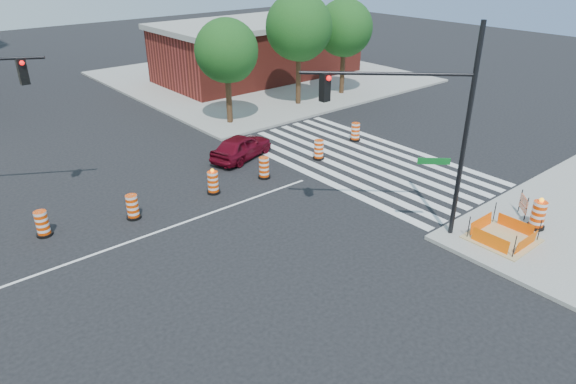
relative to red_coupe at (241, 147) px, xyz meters
name	(u,v)px	position (x,y,z in m)	size (l,w,h in m)	color
ground	(170,228)	(-6.42, -4.15, -0.65)	(120.00, 120.00, 0.00)	black
sidewalk_ne	(259,77)	(11.58, 13.85, -0.57)	(22.00, 22.00, 0.15)	gray
crosswalk_east	(360,160)	(4.53, -4.15, -0.64)	(6.75, 13.50, 0.01)	silver
lane_centerline	(170,228)	(-6.42, -4.15, -0.64)	(14.00, 0.12, 0.01)	silver
excavation_pit	(502,238)	(2.58, -13.15, -0.43)	(2.20, 2.20, 0.90)	tan
brick_storefront	(259,49)	(11.58, 13.85, 1.67)	(16.50, 8.50, 4.60)	maroon
red_coupe	(241,147)	(0.00, 0.00, 0.00)	(1.53, 3.80, 1.30)	maroon
signal_pole_se	(421,115)	(0.36, -10.50, 4.13)	(4.39, 4.13, 7.79)	black
pit_drum	(538,216)	(4.40, -13.52, 0.04)	(0.66, 0.66, 1.29)	black
barricade	(524,204)	(4.90, -12.67, 0.05)	(0.63, 0.62, 1.00)	#EC4104
tree_north_c	(227,54)	(2.77, 5.13, 3.62)	(3.80, 3.74, 6.36)	#382314
tree_north_d	(299,31)	(8.72, 5.55, 4.34)	(4.37, 4.37, 7.43)	#382314
tree_north_e	(344,31)	(13.02, 5.60, 3.91)	(3.99, 3.99, 6.79)	#382314
median_drum_2	(42,224)	(-10.38, -1.60, -0.17)	(0.60, 0.60, 1.02)	black
median_drum_3	(133,208)	(-7.14, -2.50, -0.17)	(0.60, 0.60, 1.02)	black
median_drum_4	(213,183)	(-3.37, -2.58, -0.16)	(0.60, 0.60, 1.18)	black
median_drum_5	(264,168)	(-0.60, -2.72, -0.17)	(0.60, 0.60, 1.02)	black
median_drum_6	(319,150)	(3.02, -2.64, -0.17)	(0.60, 0.60, 1.02)	black
median_drum_7	(355,132)	(6.53, -1.92, -0.17)	(0.60, 0.60, 1.02)	black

